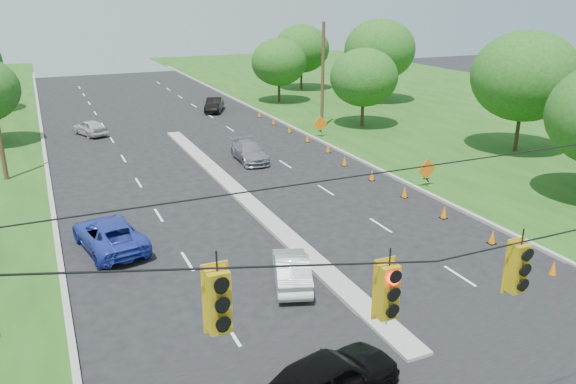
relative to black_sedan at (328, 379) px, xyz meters
name	(u,v)px	position (x,y,z in m)	size (l,w,h in m)	color
curb_left	(48,175)	(-6.50, 26.49, -0.79)	(0.25, 110.00, 0.16)	gray
curb_right	(324,144)	(13.70, 26.49, -0.79)	(0.25, 110.00, 0.16)	gray
median	(241,197)	(3.60, 17.49, -0.79)	(1.00, 34.00, 0.18)	gray
median_sign	(388,292)	(3.60, 2.49, 0.68)	(0.55, 0.06, 2.05)	gray
utility_pole_far_right	(323,76)	(16.10, 31.49, 3.71)	(0.28, 0.28, 9.00)	#422D1C
cone_1	(553,268)	(12.16, 2.99, -0.44)	(0.32, 0.32, 0.70)	orange
cone_2	(492,237)	(12.16, 6.49, -0.44)	(0.32, 0.32, 0.70)	orange
cone_3	(444,212)	(12.16, 9.99, -0.44)	(0.32, 0.32, 0.70)	orange
cone_4	(405,192)	(12.16, 13.49, -0.44)	(0.32, 0.32, 0.70)	orange
cone_5	(372,175)	(12.16, 16.99, -0.44)	(0.32, 0.32, 0.70)	orange
cone_6	(345,161)	(12.16, 20.49, -0.44)	(0.32, 0.32, 0.70)	orange
cone_7	(328,148)	(12.76, 23.99, -0.44)	(0.32, 0.32, 0.70)	orange
cone_8	(308,138)	(12.76, 27.49, -0.44)	(0.32, 0.32, 0.70)	orange
cone_9	(289,129)	(12.76, 30.99, -0.44)	(0.32, 0.32, 0.70)	orange
cone_10	(274,121)	(12.76, 34.49, -0.44)	(0.32, 0.32, 0.70)	orange
cone_11	(259,114)	(12.76, 37.99, -0.44)	(0.32, 0.32, 0.70)	orange
work_sign_1	(427,170)	(14.40, 14.49, 0.31)	(1.27, 0.58, 1.37)	black
work_sign_2	(320,124)	(14.40, 28.49, 0.31)	(1.27, 0.58, 1.37)	black
tree_8	(525,76)	(25.60, 18.49, 4.79)	(7.56, 7.56, 8.82)	black
tree_9	(364,77)	(19.60, 30.49, 3.55)	(5.88, 5.88, 6.86)	black
tree_10	(380,50)	(27.60, 40.49, 4.79)	(7.56, 7.56, 8.82)	black
tree_11	(302,49)	(23.60, 51.49, 4.17)	(6.72, 6.72, 7.84)	black
tree_12	(279,62)	(17.60, 44.49, 3.55)	(5.88, 5.88, 6.86)	black
black_sedan	(328,379)	(0.00, 0.00, 0.00)	(1.86, 4.61, 1.57)	black
white_sedan	(292,269)	(1.96, 6.83, -0.15)	(1.34, 3.84, 1.27)	silver
blue_pickup	(109,234)	(-4.28, 13.25, -0.07)	(2.36, 5.12, 1.42)	#2638A6
silver_car_far	(249,152)	(6.66, 24.30, -0.13)	(1.85, 4.55, 1.32)	slate
silver_car_oncoming	(90,127)	(-2.78, 36.98, -0.13)	(1.55, 3.85, 1.31)	#B2B2B2
dark_car_receding	(214,105)	(9.67, 42.50, -0.09)	(1.48, 4.24, 1.40)	black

